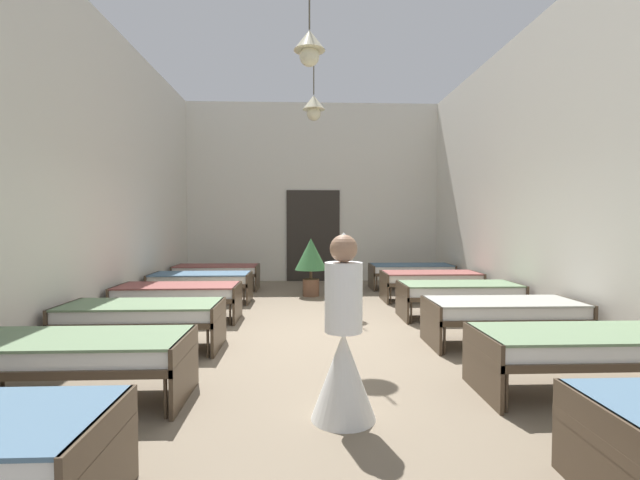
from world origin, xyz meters
The scene contains 14 objects.
ground_plane centered at (0.00, 0.00, -0.05)m, with size 7.21×11.43×0.10m, color #7A6B56.
room_shell centered at (0.00, 1.37, 2.35)m, with size 7.01×11.03×4.70m.
bed_left_row_1 centered at (-2.25, -2.36, 0.44)m, with size 1.90×0.84×0.57m.
bed_right_row_1 centered at (2.25, -2.36, 0.44)m, with size 1.90×0.84×0.57m.
bed_left_row_2 centered at (-2.25, -0.79, 0.44)m, with size 1.90×0.84×0.57m.
bed_right_row_2 centered at (2.25, -0.79, 0.44)m, with size 1.90×0.84×0.57m.
bed_left_row_3 centered at (-2.25, 0.79, 0.44)m, with size 1.90×0.84×0.57m.
bed_right_row_3 centered at (2.25, 0.79, 0.44)m, with size 1.90×0.84×0.57m.
bed_left_row_4 centered at (-2.25, 2.36, 0.44)m, with size 1.90×0.84×0.57m.
bed_right_row_4 centered at (2.25, 2.36, 0.44)m, with size 1.90×0.84×0.57m.
bed_left_row_5 centered at (-2.25, 3.93, 0.44)m, with size 1.90×0.84×0.57m.
bed_right_row_5 centered at (2.25, 3.93, 0.44)m, with size 1.90×0.84×0.57m.
nurse_near_aisle centered at (0.03, -2.77, 0.53)m, with size 0.52×0.52×1.49m.
potted_plant centered at (-0.11, 3.02, 0.80)m, with size 0.67×0.67×1.22m.
Camera 1 is at (-0.29, -6.20, 1.57)m, focal length 24.63 mm.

